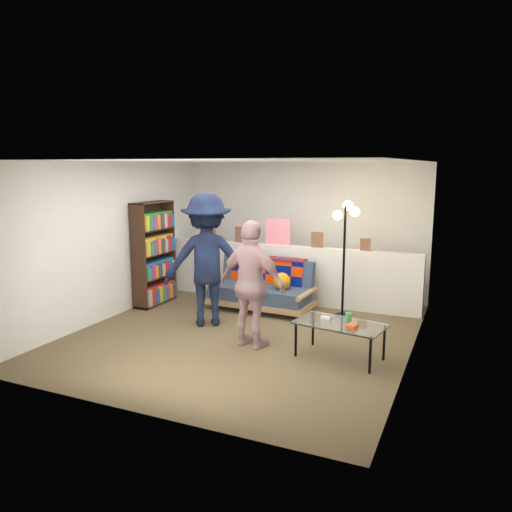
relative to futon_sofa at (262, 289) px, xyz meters
The scene contains 10 objects.
ground 1.31m from the futon_sofa, 78.38° to the right, with size 5.00×5.00×0.00m, color brown.
room_shell 1.55m from the futon_sofa, 71.64° to the right, with size 4.60×5.05×2.45m.
half_wall_ledge 0.64m from the futon_sofa, 65.57° to the left, with size 4.45×0.15×1.00m, color silver.
ledge_decor 0.99m from the futon_sofa, 86.98° to the left, with size 2.97×0.02×0.45m.
futon_sofa is the anchor object (origin of this frame).
bookshelf 1.93m from the futon_sofa, 166.85° to the right, with size 0.29×0.87×1.75m.
coffee_table 2.35m from the futon_sofa, 42.93° to the right, with size 1.15×0.76×0.56m.
floor_lamp 1.63m from the futon_sofa, ahead, with size 0.42×0.33×1.81m.
person_left 1.30m from the futon_sofa, 112.59° to the right, with size 1.26×0.72×1.94m, color black.
person_right 1.81m from the futon_sofa, 71.38° to the right, with size 0.98×0.41×1.67m, color pink.
Camera 1 is at (2.87, -6.11, 2.34)m, focal length 35.00 mm.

